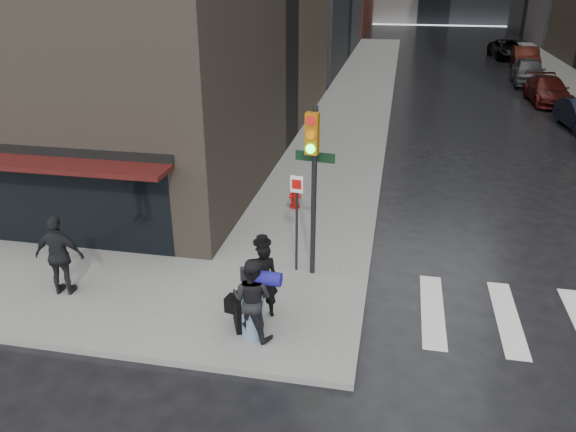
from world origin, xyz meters
name	(u,v)px	position (x,y,z in m)	size (l,w,h in m)	color
ground	(271,317)	(0.00, 0.00, 0.00)	(140.00, 140.00, 0.00)	black
sidewalk_left	(363,84)	(0.00, 27.00, 0.07)	(4.00, 50.00, 0.15)	slate
storefront	(23,187)	(-7.00, 1.90, 1.83)	(8.40, 1.11, 2.83)	black
man_overcoat	(259,286)	(-0.18, -0.28, 0.96)	(0.96, 1.27, 1.93)	black
man_jeans	(252,298)	(-0.15, -0.91, 1.04)	(1.24, 0.87, 1.77)	black
man_greycoat	(60,256)	(-4.81, -0.14, 1.10)	(1.16, 0.57, 1.91)	black
traffic_light	(312,171)	(0.58, 1.81, 2.82)	(1.03, 0.53, 4.14)	black
fire_hydrant	(295,198)	(-0.54, 5.83, 0.46)	(0.40, 0.30, 0.69)	#AF0E0A
parked_car_3	(548,90)	(10.57, 23.91, 0.70)	(1.96, 4.83, 1.40)	#430F0D
parked_car_4	(528,71)	(10.57, 29.72, 0.82)	(1.93, 4.79, 1.63)	#4E4E53
parked_car_5	(525,59)	(11.39, 35.53, 0.82)	(1.74, 4.98, 1.64)	#3D120C
parked_car_6	(508,49)	(11.08, 41.35, 0.75)	(2.50, 5.42, 1.51)	black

